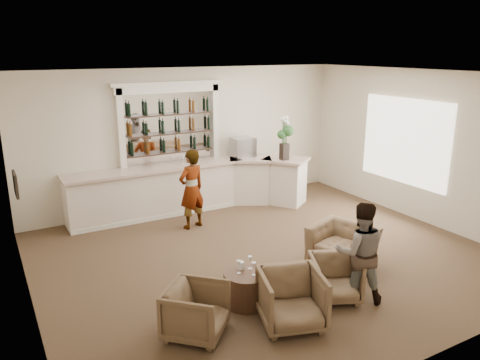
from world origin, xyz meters
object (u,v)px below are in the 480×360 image
at_px(bar_counter, 193,187).
at_px(cocktail_table, 247,288).
at_px(sommelier, 192,189).
at_px(espresso_machine, 243,147).
at_px(armchair_far, 343,245).
at_px(armchair_left, 196,311).
at_px(flower_vase, 285,135).
at_px(armchair_center, 292,299).
at_px(armchair_right, 335,278).
at_px(guest, 360,252).

bearing_deg(bar_counter, cocktail_table, -103.23).
bearing_deg(sommelier, cocktail_table, 65.64).
bearing_deg(sommelier, espresso_machine, -164.74).
height_order(sommelier, armchair_far, sommelier).
xyz_separation_m(sommelier, armchair_left, (-1.55, -3.64, -0.50)).
xyz_separation_m(cocktail_table, flower_vase, (3.10, 3.55, 1.48)).
height_order(armchair_left, armchair_center, armchair_center).
distance_m(sommelier, armchair_far, 3.39).
height_order(sommelier, armchair_right, sommelier).
relative_size(cocktail_table, armchair_left, 0.91).
bearing_deg(sommelier, bar_counter, -129.49).
distance_m(sommelier, flower_vase, 2.71).
bearing_deg(bar_counter, guest, -84.12).
distance_m(sommelier, armchair_right, 3.90).
bearing_deg(armchair_far, armchair_left, -97.23).
relative_size(armchair_left, espresso_machine, 1.44).
relative_size(bar_counter, armchair_left, 7.34).
bearing_deg(sommelier, armchair_right, 85.51).
xyz_separation_m(cocktail_table, armchair_right, (1.24, -0.54, 0.09)).
height_order(espresso_machine, flower_vase, flower_vase).
bearing_deg(guest, espresso_machine, -69.36).
xyz_separation_m(armchair_center, armchair_far, (1.92, 1.13, -0.05)).
distance_m(cocktail_table, sommelier, 3.36).
xyz_separation_m(bar_counter, armchair_right, (0.24, -4.79, -0.24)).
bearing_deg(armchair_center, espresso_machine, 85.44).
xyz_separation_m(sommelier, flower_vase, (2.55, 0.29, 0.88)).
relative_size(bar_counter, armchair_far, 5.38).
distance_m(guest, armchair_far, 1.33).
distance_m(armchair_left, armchair_center, 1.32).
distance_m(bar_counter, armchair_left, 5.04).
xyz_separation_m(sommelier, armchair_far, (1.62, -2.93, -0.51)).
bearing_deg(armchair_right, espresso_machine, 102.26).
relative_size(armchair_left, armchair_far, 0.73).
bearing_deg(armchair_far, bar_counter, 176.77).
relative_size(armchair_center, armchair_right, 1.17).
relative_size(guest, armchair_left, 2.02).
relative_size(bar_counter, armchair_center, 6.63).
relative_size(armchair_center, espresso_machine, 1.60).
xyz_separation_m(bar_counter, armchair_left, (-2.00, -4.63, -0.22)).
bearing_deg(flower_vase, espresso_machine, 131.41).
height_order(sommelier, armchair_center, sommelier).
xyz_separation_m(guest, espresso_machine, (0.89, 5.09, 0.59)).
bearing_deg(armchair_right, sommelier, 126.01).
bearing_deg(armchair_left, cocktail_table, -24.88).
distance_m(armchair_right, espresso_machine, 5.12).
distance_m(bar_counter, cocktail_table, 4.37).
bearing_deg(armchair_left, bar_counter, 21.02).
distance_m(sommelier, guest, 4.13).
bearing_deg(cocktail_table, armchair_left, -159.29).
distance_m(cocktail_table, armchair_far, 2.19).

